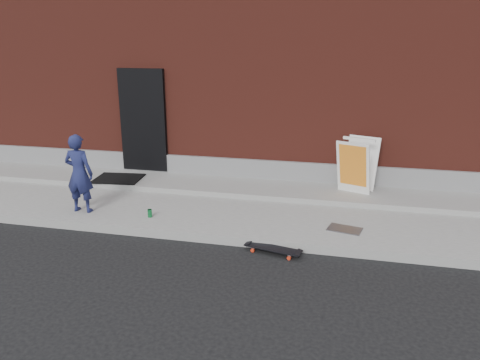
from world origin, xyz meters
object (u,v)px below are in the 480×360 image
(skateboard, at_px, (273,249))
(soda_can, at_px, (150,213))
(child, at_px, (79,174))
(pizza_sign, at_px, (357,165))

(skateboard, bearing_deg, soda_can, 164.43)
(child, xyz_separation_m, pizza_sign, (4.79, 2.00, -0.07))
(soda_can, bearing_deg, skateboard, -15.57)
(skateboard, distance_m, pizza_sign, 2.98)
(pizza_sign, height_order, soda_can, pizza_sign)
(child, relative_size, skateboard, 1.60)
(pizza_sign, xyz_separation_m, soda_can, (-3.49, -2.00, -0.56))
(child, distance_m, skateboard, 3.72)
(skateboard, distance_m, soda_can, 2.37)
(pizza_sign, relative_size, soda_can, 7.60)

